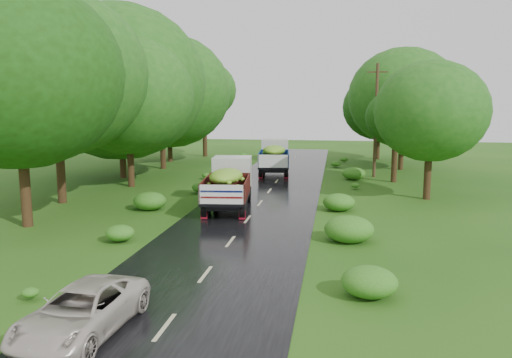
% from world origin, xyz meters
% --- Properties ---
extents(ground, '(120.00, 120.00, 0.00)m').
position_xyz_m(ground, '(0.00, 0.00, 0.00)').
color(ground, '#1B480F').
rests_on(ground, ground).
extents(road, '(6.50, 80.00, 0.02)m').
position_xyz_m(road, '(0.00, 5.00, 0.01)').
color(road, black).
rests_on(road, ground).
extents(road_lines, '(0.12, 69.60, 0.00)m').
position_xyz_m(road_lines, '(0.00, 6.00, 0.02)').
color(road_lines, '#BFB78C').
rests_on(road_lines, road).
extents(truck_near, '(2.84, 6.38, 2.60)m').
position_xyz_m(truck_near, '(-1.47, 10.49, 1.47)').
color(truck_near, black).
rests_on(truck_near, ground).
extents(truck_far, '(2.86, 6.55, 2.67)m').
position_xyz_m(truck_far, '(-0.67, 23.91, 1.51)').
color(truck_far, black).
rests_on(truck_far, ground).
extents(car, '(2.21, 4.34, 1.18)m').
position_xyz_m(car, '(-1.89, -4.66, 0.61)').
color(car, beige).
rests_on(car, road).
extents(utility_pole, '(1.50, 0.26, 8.55)m').
position_xyz_m(utility_pole, '(7.10, 23.32, 4.40)').
color(utility_pole, '#382616').
rests_on(utility_pole, ground).
extents(trees_left, '(6.81, 34.54, 9.41)m').
position_xyz_m(trees_left, '(-10.81, 19.78, 6.80)').
color(trees_left, black).
rests_on(trees_left, ground).
extents(trees_right, '(5.38, 24.51, 8.00)m').
position_xyz_m(trees_right, '(9.11, 26.15, 5.40)').
color(trees_right, black).
rests_on(trees_right, ground).
extents(shrubs, '(11.90, 44.00, 0.70)m').
position_xyz_m(shrubs, '(0.00, 14.00, 0.35)').
color(shrubs, '#286B19').
rests_on(shrubs, ground).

